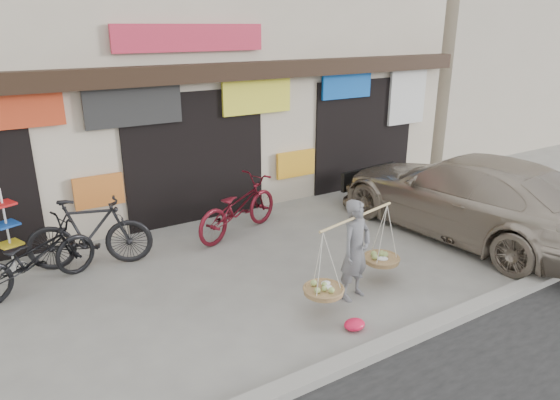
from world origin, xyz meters
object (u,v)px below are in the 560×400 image
bike_0 (33,258)px  bike_1 (89,233)px  street_vendor (355,254)px  bike_2 (238,207)px  suv (467,195)px  display_rack (9,237)px

bike_0 → bike_1: (0.92, 0.34, 0.08)m
street_vendor → bike_0: (-4.07, 2.81, -0.18)m
bike_1 → bike_2: bike_1 is taller
bike_1 → street_vendor: bearing=-116.7°
bike_1 → suv: suv is taller
bike_0 → display_rack: bearing=-4.5°
street_vendor → bike_1: size_ratio=0.95×
bike_0 → bike_1: bike_1 is taller
street_vendor → bike_2: 3.13m
street_vendor → suv: (3.46, 0.79, 0.08)m
street_vendor → bike_1: bearing=122.1°
bike_1 → bike_2: size_ratio=0.96×
bike_0 → suv: size_ratio=0.36×
bike_0 → bike_2: (3.70, 0.29, 0.03)m
street_vendor → bike_0: 4.95m
street_vendor → bike_2: size_ratio=0.91×
bike_1 → suv: (6.61, -2.36, 0.18)m
bike_2 → display_rack: size_ratio=1.50×
street_vendor → bike_2: street_vendor is taller
street_vendor → bike_1: street_vendor is taller
bike_2 → bike_0: bearing=73.4°
display_rack → suv: bearing=-21.0°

